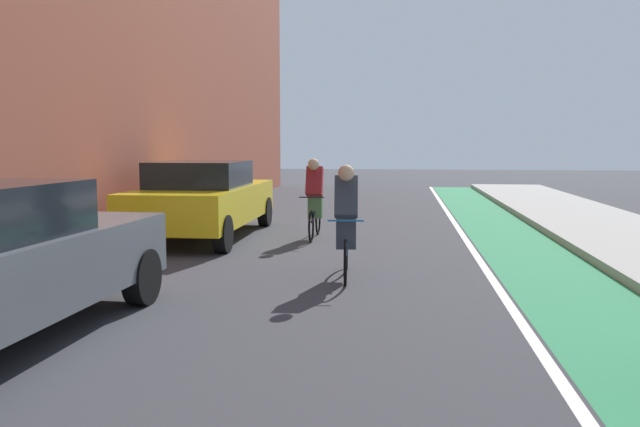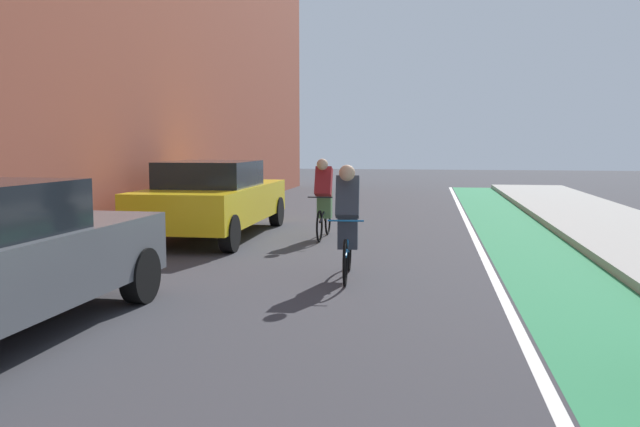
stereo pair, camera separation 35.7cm
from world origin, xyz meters
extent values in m
plane|color=#38383D|center=(0.00, 13.32, 0.00)|extent=(76.22, 76.22, 0.00)
cube|color=#2D8451|center=(3.18, 15.32, 0.00)|extent=(1.60, 34.64, 0.00)
cube|color=white|center=(2.28, 15.32, 0.00)|extent=(0.12, 34.64, 0.00)
cylinder|color=black|center=(-3.75, 11.54, 0.33)|extent=(0.24, 0.67, 0.66)
cylinder|color=black|center=(-2.00, 11.49, 0.33)|extent=(0.24, 0.67, 0.66)
cube|color=yellow|center=(-2.93, 16.96, 0.68)|extent=(1.95, 4.80, 0.70)
cube|color=black|center=(-2.92, 16.72, 1.26)|extent=(1.69, 2.03, 0.55)
cylinder|color=black|center=(-3.81, 18.79, 0.33)|extent=(0.23, 0.66, 0.66)
cylinder|color=black|center=(-2.07, 18.81, 0.33)|extent=(0.23, 0.66, 0.66)
cylinder|color=black|center=(-3.78, 15.10, 0.33)|extent=(0.23, 0.66, 0.66)
cylinder|color=black|center=(-2.04, 15.12, 0.33)|extent=(0.23, 0.66, 0.66)
torus|color=black|center=(0.28, 12.78, 0.32)|extent=(0.08, 0.63, 0.63)
torus|color=black|center=(0.21, 13.82, 0.32)|extent=(0.08, 0.63, 0.63)
cylinder|color=#1966A5|center=(0.24, 13.30, 0.54)|extent=(0.11, 0.96, 0.33)
cylinder|color=#1966A5|center=(0.23, 13.48, 0.62)|extent=(0.04, 0.12, 0.55)
cylinder|color=#1966A5|center=(0.27, 12.85, 0.87)|extent=(0.48, 0.06, 0.02)
cube|color=#333842|center=(0.23, 13.40, 0.69)|extent=(0.30, 0.26, 0.56)
cube|color=#333842|center=(0.24, 13.28, 1.15)|extent=(0.35, 0.42, 0.60)
sphere|color=tan|center=(0.25, 13.12, 1.49)|extent=(0.22, 0.22, 0.22)
torus|color=black|center=(-0.69, 16.52, 0.31)|extent=(0.04, 0.61, 0.61)
torus|color=black|center=(-0.69, 17.57, 0.31)|extent=(0.04, 0.61, 0.61)
cylinder|color=black|center=(-0.69, 17.04, 0.53)|extent=(0.04, 0.96, 0.33)
cylinder|color=black|center=(-0.69, 17.22, 0.61)|extent=(0.04, 0.12, 0.55)
cylinder|color=black|center=(-0.69, 16.59, 0.86)|extent=(0.48, 0.02, 0.02)
cube|color=#4C7247|center=(-0.69, 17.15, 0.68)|extent=(0.28, 0.24, 0.56)
cube|color=maroon|center=(-0.69, 17.02, 1.14)|extent=(0.32, 0.40, 0.60)
sphere|color=tan|center=(-0.69, 16.86, 1.48)|extent=(0.22, 0.22, 0.22)
cube|color=maroon|center=(-0.69, 17.14, 1.16)|extent=(0.26, 0.27, 0.39)
camera|label=1|loc=(0.99, 4.31, 1.89)|focal=36.59mm
camera|label=2|loc=(1.34, 4.36, 1.89)|focal=36.59mm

